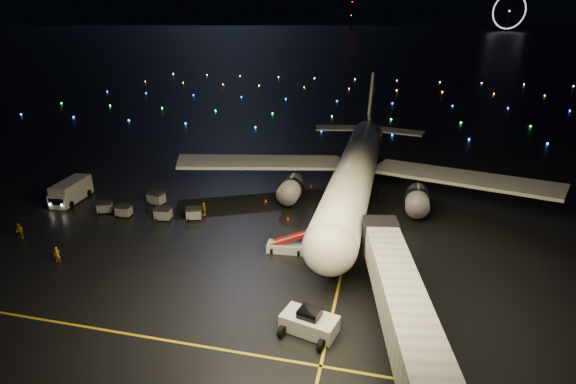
% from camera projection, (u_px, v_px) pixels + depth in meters
% --- Properties ---
extents(ground, '(2000.00, 2000.00, 0.00)m').
position_uv_depth(ground, '(374.00, 51.00, 317.00)').
color(ground, black).
rests_on(ground, ground).
extents(lane_centre, '(0.25, 80.00, 0.02)m').
position_uv_depth(lane_centre, '(352.00, 225.00, 56.60)').
color(lane_centre, gold).
rests_on(lane_centre, ground).
extents(lane_cross, '(60.00, 0.25, 0.02)m').
position_uv_depth(lane_cross, '(120.00, 333.00, 37.56)').
color(lane_cross, gold).
rests_on(lane_cross, ground).
extents(airliner, '(53.98, 51.36, 15.07)m').
position_uv_depth(airliner, '(359.00, 145.00, 63.33)').
color(airliner, silver).
rests_on(airliner, ground).
extents(pushback_tug, '(5.08, 3.49, 2.20)m').
position_uv_depth(pushback_tug, '(309.00, 321.00, 37.32)').
color(pushback_tug, silver).
rests_on(pushback_tug, ground).
extents(belt_loader, '(6.36, 2.12, 3.03)m').
position_uv_depth(belt_loader, '(286.00, 239.00, 49.86)').
color(belt_loader, silver).
rests_on(belt_loader, ground).
extents(service_truck, '(3.17, 8.33, 3.01)m').
position_uv_depth(service_truck, '(72.00, 191.00, 63.54)').
color(service_truck, silver).
rests_on(service_truck, ground).
extents(crew_a, '(0.73, 0.59, 1.75)m').
position_uv_depth(crew_a, '(57.00, 254.00, 48.02)').
color(crew_a, '#F5A21F').
rests_on(crew_a, ground).
extents(crew_b, '(1.03, 0.87, 1.86)m').
position_uv_depth(crew_b, '(20.00, 231.00, 53.13)').
color(crew_b, '#F5A21F').
rests_on(crew_b, ground).
extents(crew_c, '(1.02, 1.07, 1.79)m').
position_uv_depth(crew_c, '(204.00, 209.00, 59.15)').
color(crew_c, '#F5A21F').
rests_on(crew_c, ground).
extents(safety_cone_0, '(0.47, 0.47, 0.46)m').
position_uv_depth(safety_cone_0, '(288.00, 218.00, 58.07)').
color(safety_cone_0, '#EE4D00').
rests_on(safety_cone_0, ground).
extents(safety_cone_1, '(0.45, 0.45, 0.45)m').
position_uv_depth(safety_cone_1, '(311.00, 186.00, 69.04)').
color(safety_cone_1, '#EE4D00').
rests_on(safety_cone_1, ground).
extents(safety_cone_2, '(0.44, 0.44, 0.50)m').
position_uv_depth(safety_cone_2, '(266.00, 200.00, 63.54)').
color(safety_cone_2, '#EE4D00').
rests_on(safety_cone_2, ground).
extents(safety_cone_3, '(0.60, 0.60, 0.55)m').
position_uv_depth(safety_cone_3, '(193.00, 164.00, 78.52)').
color(safety_cone_3, '#EE4D00').
rests_on(safety_cone_3, ground).
extents(ferris_wheel, '(49.33, 16.80, 52.00)m').
position_uv_depth(ferris_wheel, '(509.00, 13.00, 651.63)').
color(ferris_wheel, black).
rests_on(ferris_wheel, ground).
extents(radio_mast, '(1.80, 1.80, 64.00)m').
position_uv_depth(radio_mast, '(352.00, 9.00, 715.88)').
color(radio_mast, black).
rests_on(radio_mast, ground).
extents(taxiway_lights, '(164.00, 92.00, 0.36)m').
position_uv_depth(taxiway_lights, '(342.00, 98.00, 141.40)').
color(taxiway_lights, black).
rests_on(taxiway_lights, ground).
extents(baggage_cart_0, '(2.23, 1.87, 1.62)m').
position_uv_depth(baggage_cart_0, '(194.00, 213.00, 58.02)').
color(baggage_cart_0, gray).
rests_on(baggage_cart_0, ground).
extents(baggage_cart_1, '(2.11, 1.57, 1.70)m').
position_uv_depth(baggage_cart_1, '(163.00, 214.00, 57.86)').
color(baggage_cart_1, gray).
rests_on(baggage_cart_1, ground).
extents(baggage_cart_2, '(2.42, 1.90, 1.84)m').
position_uv_depth(baggage_cart_2, '(156.00, 198.00, 62.62)').
color(baggage_cart_2, gray).
rests_on(baggage_cart_2, ground).
extents(baggage_cart_3, '(2.00, 1.51, 1.59)m').
position_uv_depth(baggage_cart_3, '(124.00, 211.00, 58.86)').
color(baggage_cart_3, gray).
rests_on(baggage_cart_3, ground).
extents(baggage_cart_4, '(2.18, 1.88, 1.55)m').
position_uv_depth(baggage_cart_4, '(105.00, 207.00, 59.95)').
color(baggage_cart_4, gray).
rests_on(baggage_cart_4, ground).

